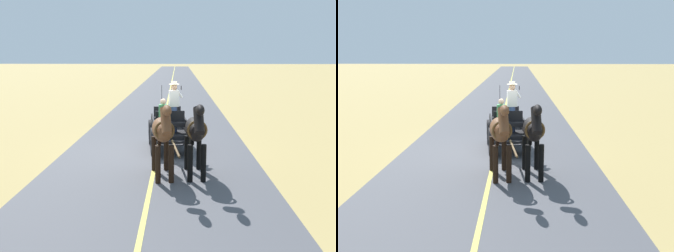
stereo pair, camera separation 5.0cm
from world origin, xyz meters
The scene contains 6 objects.
ground_plane centered at (0.00, 0.00, 0.00)m, with size 200.00×200.00×0.00m, color tan.
road_surface centered at (0.00, 0.00, 0.00)m, with size 6.63×160.00×0.01m, color #4C4C51.
road_centre_stripe centered at (0.00, 0.00, 0.01)m, with size 0.12×160.00×0.00m, color #DBCC4C.
horse_drawn_carriage centered at (-0.41, -0.27, 0.82)m, with size 1.68×4.52×2.50m.
horse_near_side centered at (-1.21, 2.68, 1.32)m, with size 0.65×2.13×2.21m.
horse_off_side centered at (-0.30, 2.79, 1.32)m, with size 0.80×2.15×2.21m.
Camera 2 is at (-0.75, 12.67, 3.49)m, focal length 39.16 mm.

